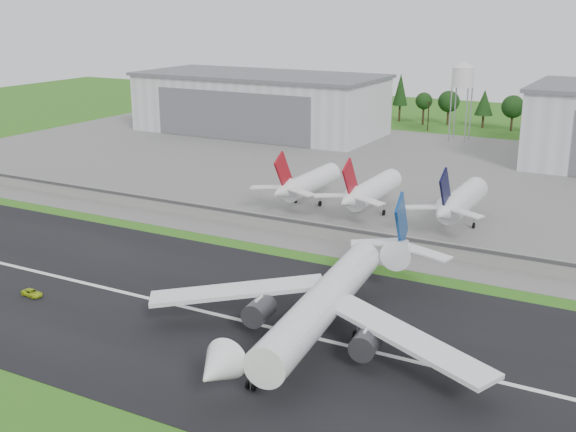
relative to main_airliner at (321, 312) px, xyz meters
The scene contains 14 objects.
ground 25.29m from the main_airliner, 157.32° to the right, with size 600.00×600.00×0.00m, color #256918.
runway 23.40m from the main_airliner, behind, with size 320.00×60.00×0.10m, color black.
runway_centerline 23.39m from the main_airliner, behind, with size 220.00×1.00×0.02m, color white.
apron 112.88m from the main_airliner, 101.71° to the left, with size 320.00×150.00×0.10m, color slate.
blast_fence 50.95m from the main_airliner, 116.75° to the left, with size 240.00×0.61×3.50m.
hangar_west 186.46m from the main_airliner, 123.52° to the left, with size 97.00×44.00×23.20m.
water_tower 178.72m from the main_airliner, 99.03° to the left, with size 8.40×8.40×29.40m.
utility_poles 191.87m from the main_airliner, 96.85° to the left, with size 230.00×3.00×12.00m, color black, non-canonical shape.
treeline 206.76m from the main_airliner, 96.36° to the left, with size 320.00×16.00×22.00m, color black, non-canonical shape.
main_airliner is the anchor object (origin of this frame).
ground_vehicle 53.47m from the main_airliner, behind, with size 1.97×4.27×1.19m, color #A5C116.
parked_jet_red_a 76.58m from the main_airliner, 119.01° to the left, with size 7.36×31.29×16.47m.
parked_jet_red_b 69.87m from the main_airliner, 106.50° to the left, with size 7.36×31.29×16.59m.
parked_jet_navy 67.05m from the main_airliner, 88.14° to the left, with size 7.36×31.29×16.75m.
Camera 1 is at (66.48, -81.27, 50.02)m, focal length 45.00 mm.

